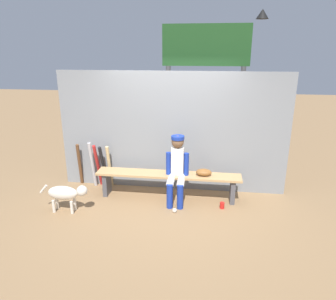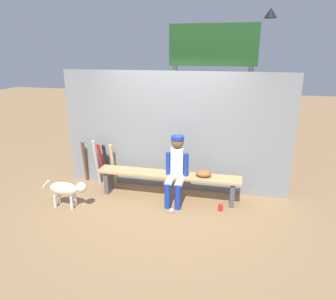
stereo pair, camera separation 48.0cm
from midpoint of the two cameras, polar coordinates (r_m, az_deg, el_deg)
The scene contains 15 objects.
ground_plane at distance 5.84m, azimuth 2.38°, elevation -8.76°, with size 30.00×30.00×0.00m, color olive.
chainlink_fence at distance 5.85m, azimuth 3.35°, elevation 3.18°, with size 4.33×0.03×2.27m, color gray.
dugout_bench at distance 5.68m, azimuth 2.43°, elevation -5.36°, with size 2.63×0.36×0.48m.
player_seated at distance 5.44m, azimuth 4.02°, elevation -3.27°, with size 0.41×0.55×1.20m.
baseball_glove at distance 5.55m, azimuth 9.03°, elevation -4.34°, with size 0.28×0.20×0.12m, color brown.
bat_wood_natural at distance 6.27m, azimuth -7.94°, elevation -2.68°, with size 0.06×0.06×0.87m, color tan.
bat_aluminum_black at distance 6.30m, azimuth -9.02°, elevation -2.64°, with size 0.06×0.06×0.88m, color black.
bat_aluminum_red at distance 6.33m, azimuth -9.96°, elevation -2.44°, with size 0.06×0.06×0.90m, color #B22323.
bat_aluminum_silver at distance 6.32m, azimuth -10.88°, elevation -2.28°, with size 0.06×0.06×0.94m, color #B7B7BC.
bat_wood_dark at distance 6.53m, azimuth -13.01°, elevation -2.11°, with size 0.06×0.06×0.87m, color brown.
baseball at distance 5.33m, azimuth 3.29°, elevation -11.12°, with size 0.07×0.07×0.07m, color white.
cup_on_ground at distance 5.49m, azimuth 12.15°, elevation -10.39°, with size 0.08×0.08×0.11m, color red.
cup_on_bench at distance 5.64m, azimuth 5.72°, elevation -3.88°, with size 0.08×0.08×0.11m, color red.
scoreboard at distance 6.68m, azimuth 10.80°, elevation 15.18°, with size 2.07×0.27×3.37m.
dog at distance 5.57m, azimuth -15.79°, elevation -7.00°, with size 0.84×0.20×0.49m.
Camera 2 is at (1.18, -5.09, 2.62)m, focal length 33.16 mm.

